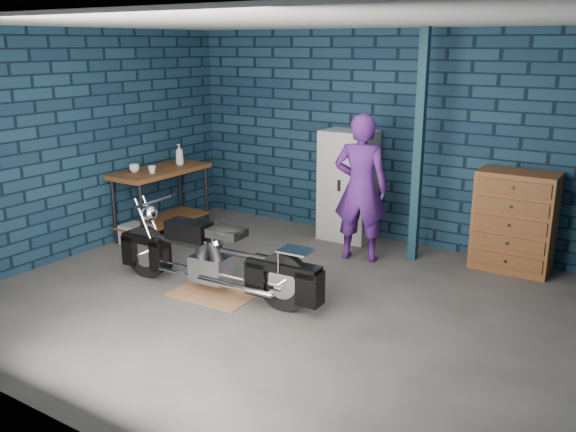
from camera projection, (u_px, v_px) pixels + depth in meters
name	position (u px, v px, depth m)	size (l,w,h in m)	color
ground	(287.00, 304.00, 6.10)	(6.00, 6.00, 0.00)	#55524F
room_walls	(317.00, 108.00, 6.03)	(6.02, 5.01, 2.71)	#102438
support_post	(419.00, 149.00, 7.02)	(0.10, 0.10, 2.70)	#13303C
workbench	(162.00, 202.00, 8.22)	(0.60, 1.40, 0.91)	brown
drip_mat	(216.00, 293.00, 6.38)	(0.86, 0.65, 0.01)	brown
motorcycle	(214.00, 251.00, 6.26)	(2.09, 0.57, 0.92)	black
person	(361.00, 188.00, 7.16)	(0.64, 0.42, 1.76)	#4F1F77
storage_bin	(138.00, 235.00, 7.89)	(0.41, 0.29, 0.26)	#979BA0
locker	(348.00, 186.00, 7.97)	(0.67, 0.48, 1.44)	beige
tool_chest	(514.00, 222.00, 6.90)	(0.86, 0.48, 1.15)	brown
cup_a	(134.00, 168.00, 7.87)	(0.13, 0.13, 0.10)	beige
cup_b	(152.00, 170.00, 7.80)	(0.10, 0.10, 0.10)	beige
bottle	(179.00, 154.00, 8.32)	(0.11, 0.11, 0.29)	#979BA0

